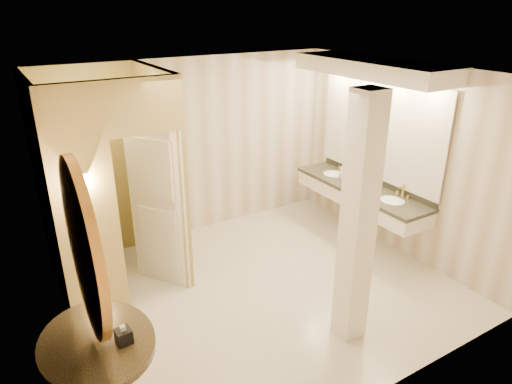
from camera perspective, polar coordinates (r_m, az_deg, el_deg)
floor at (r=6.00m, az=1.02°, el=-11.92°), size 4.50×4.50×0.00m
ceiling at (r=4.99m, az=1.24°, el=14.55°), size 4.50×4.50×0.00m
wall_back at (r=7.02m, az=-7.67°, el=5.43°), size 4.50×0.02×2.70m
wall_front at (r=3.99m, az=16.85°, el=-9.36°), size 4.50×0.02×2.70m
wall_left at (r=4.66m, az=-23.07°, el=-5.43°), size 0.02×4.00×2.70m
wall_right at (r=6.75m, az=17.51°, el=3.87°), size 0.02×4.00×2.70m
toilet_closet at (r=5.72m, az=-13.79°, el=1.32°), size 1.50×1.55×2.70m
wall_sconce at (r=4.95m, az=-20.90°, el=1.36°), size 0.14×0.14×0.42m
vanity at (r=6.74m, az=13.73°, el=6.73°), size 0.75×2.48×2.09m
console_shelf at (r=3.81m, az=-19.97°, el=-11.44°), size 1.14×1.14×2.02m
pillar at (r=4.70m, az=12.62°, el=-3.85°), size 0.27×0.27×2.70m
tissue_box at (r=3.96m, az=-16.20°, el=-16.92°), size 0.13×0.13×0.12m
toilet at (r=6.67m, az=-18.64°, el=-5.99°), size 0.39×0.68×0.68m
soap_bottle_a at (r=7.17m, az=10.64°, el=2.20°), size 0.09×0.09×0.15m
soap_bottle_b at (r=7.05m, az=11.30°, el=1.74°), size 0.12×0.12×0.13m
soap_bottle_c at (r=7.19m, az=10.74°, el=2.62°), size 0.11×0.11×0.23m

